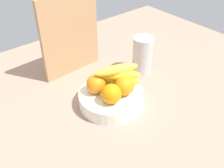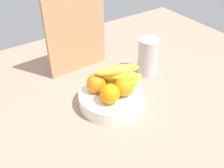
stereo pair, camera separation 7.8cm
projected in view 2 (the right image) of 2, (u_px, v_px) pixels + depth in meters
ground_plane at (115, 110)px, 102.33cm from camera, size 180.00×140.00×3.00cm
fruit_bowl at (112, 98)px, 101.64cm from camera, size 25.08×25.08×5.39cm
orange_front_left at (110, 94)px, 93.45cm from camera, size 7.40×7.40×7.40cm
orange_front_right at (124, 87)px, 96.87cm from camera, size 7.40×7.40×7.40cm
orange_center at (115, 76)px, 102.40cm from camera, size 7.40×7.40×7.40cm
orange_back_left at (96, 83)px, 98.56cm from camera, size 7.40×7.40×7.40cm
banana_bunch at (118, 77)px, 98.95cm from camera, size 17.38×18.08×10.60cm
cutting_board at (76, 33)px, 112.91cm from camera, size 28.05×2.96×36.00cm
thermos_tumbler at (148, 57)px, 115.32cm from camera, size 8.95×8.95×17.00cm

